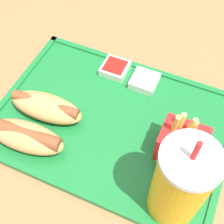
% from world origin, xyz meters
% --- Properties ---
extents(dining_table, '(1.00, 1.00, 0.70)m').
position_xyz_m(dining_table, '(0.00, 0.00, 0.35)').
color(dining_table, olive).
rests_on(dining_table, ground_plane).
extents(food_tray, '(0.44, 0.31, 0.01)m').
position_xyz_m(food_tray, '(0.04, 0.01, 0.71)').
color(food_tray, '#197233').
rests_on(food_tray, dining_table).
extents(soda_cup, '(0.08, 0.08, 0.20)m').
position_xyz_m(soda_cup, '(-0.11, 0.12, 0.79)').
color(soda_cup, gold).
rests_on(soda_cup, food_tray).
extents(hot_dog_far, '(0.15, 0.07, 0.04)m').
position_xyz_m(hot_dog_far, '(0.16, 0.11, 0.73)').
color(hot_dog_far, tan).
rests_on(hot_dog_far, food_tray).
extents(hot_dog_near, '(0.15, 0.07, 0.04)m').
position_xyz_m(hot_dog_near, '(0.16, 0.04, 0.73)').
color(hot_dog_near, tan).
rests_on(hot_dog_near, food_tray).
extents(fries_carton, '(0.08, 0.06, 0.11)m').
position_xyz_m(fries_carton, '(-0.09, 0.02, 0.74)').
color(fries_carton, red).
rests_on(fries_carton, food_tray).
extents(sauce_cup_mayo, '(0.05, 0.05, 0.02)m').
position_xyz_m(sauce_cup_mayo, '(0.02, -0.10, 0.72)').
color(sauce_cup_mayo, silver).
rests_on(sauce_cup_mayo, food_tray).
extents(sauce_cup_ketchup, '(0.05, 0.05, 0.02)m').
position_xyz_m(sauce_cup_ketchup, '(0.09, -0.11, 0.72)').
color(sauce_cup_ketchup, silver).
rests_on(sauce_cup_ketchup, food_tray).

